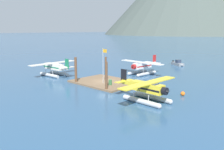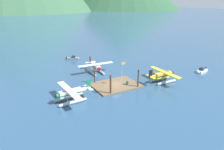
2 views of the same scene
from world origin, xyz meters
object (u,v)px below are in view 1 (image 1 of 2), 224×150
seaplane_cream_port_aft (54,68)px  seaplane_yellow_stbd_aft (147,90)px  flagpole (104,62)px  mooring_buoy (183,94)px  seaplane_white_bow_centre (142,67)px  boat_grey_open_north (178,63)px  fuel_drum (110,82)px

seaplane_cream_port_aft → seaplane_yellow_stbd_aft: bearing=-3.2°
flagpole → seaplane_cream_port_aft: (-13.26, -1.24, -2.47)m
seaplane_cream_port_aft → flagpole: bearing=5.3°
mooring_buoy → seaplane_white_bow_centre: size_ratio=0.06×
mooring_buoy → seaplane_white_bow_centre: bearing=147.0°
boat_grey_open_north → mooring_buoy: bearing=-60.3°
fuel_drum → seaplane_yellow_stbd_aft: size_ratio=0.08×
flagpole → mooring_buoy: bearing=14.4°
seaplane_yellow_stbd_aft → seaplane_cream_port_aft: bearing=176.8°
seaplane_white_bow_centre → mooring_buoy: bearing=-33.0°
seaplane_yellow_stbd_aft → seaplane_cream_port_aft: 24.10m
seaplane_white_bow_centre → fuel_drum: bearing=-77.8°
mooring_buoy → seaplane_cream_port_aft: bearing=-170.1°
flagpole → seaplane_white_bow_centre: bearing=95.2°
seaplane_cream_port_aft → boat_grey_open_north: size_ratio=2.38×
seaplane_yellow_stbd_aft → boat_grey_open_north: 34.36m
seaplane_yellow_stbd_aft → seaplane_cream_port_aft: size_ratio=1.00×
flagpole → mooring_buoy: 13.84m
mooring_buoy → seaplane_yellow_stbd_aft: seaplane_yellow_stbd_aft is taller
seaplane_white_bow_centre → seaplane_yellow_stbd_aft: (11.93, -15.01, 0.00)m
mooring_buoy → seaplane_yellow_stbd_aft: bearing=-109.7°
seaplane_cream_port_aft → boat_grey_open_north: (11.32, 30.56, -1.09)m
fuel_drum → mooring_buoy: fuel_drum is taller
flagpole → mooring_buoy: (12.91, 3.31, -3.73)m
flagpole → seaplane_yellow_stbd_aft: flagpole is taller
seaplane_white_bow_centre → seaplane_yellow_stbd_aft: same height
seaplane_cream_port_aft → boat_grey_open_north: bearing=69.7°
fuel_drum → seaplane_yellow_stbd_aft: bearing=-15.6°
seaplane_white_bow_centre → seaplane_cream_port_aft: bearing=-131.6°
boat_grey_open_north → seaplane_yellow_stbd_aft: bearing=-68.2°
flagpole → mooring_buoy: flagpole is taller
fuel_drum → seaplane_cream_port_aft: size_ratio=0.08×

